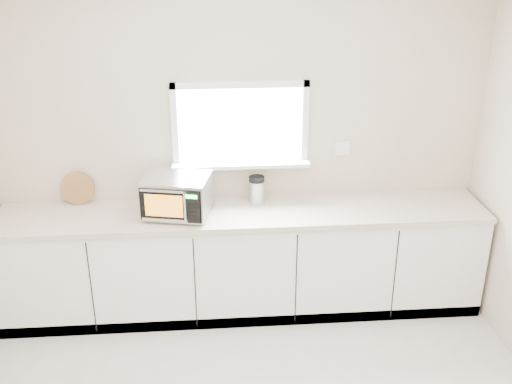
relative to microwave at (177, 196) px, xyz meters
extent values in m
cube|color=beige|center=(0.52, 0.35, 0.26)|extent=(4.00, 0.02, 2.70)
cube|color=white|center=(0.52, 0.33, 0.46)|extent=(1.00, 0.02, 0.60)
cube|color=white|center=(0.52, 0.27, 0.14)|extent=(1.12, 0.16, 0.03)
cube|color=white|center=(0.52, 0.32, 0.79)|extent=(1.10, 0.04, 0.05)
cube|color=white|center=(0.52, 0.32, 0.14)|extent=(1.10, 0.04, 0.05)
cube|color=white|center=(-0.01, 0.32, 0.46)|extent=(0.05, 0.04, 0.70)
cube|color=white|center=(1.04, 0.32, 0.46)|extent=(0.05, 0.04, 0.70)
cube|color=white|center=(1.37, 0.34, 0.23)|extent=(0.12, 0.01, 0.12)
cube|color=white|center=(0.52, 0.05, -0.65)|extent=(3.92, 0.60, 0.88)
cube|color=beige|center=(0.52, 0.04, -0.19)|extent=(3.92, 0.64, 0.04)
cylinder|color=black|center=(-0.23, -0.09, -0.16)|extent=(0.02, 0.02, 0.01)
cylinder|color=black|center=(-0.17, 0.20, -0.16)|extent=(0.02, 0.02, 0.01)
cylinder|color=black|center=(0.17, -0.18, -0.16)|extent=(0.02, 0.02, 0.01)
cylinder|color=black|center=(0.24, 0.11, -0.16)|extent=(0.02, 0.02, 0.01)
cube|color=#B7BABF|center=(0.00, 0.01, 0.00)|extent=(0.56, 0.47, 0.30)
cube|color=black|center=(-0.04, -0.18, 0.00)|extent=(0.47, 0.11, 0.26)
cube|color=orange|center=(-0.09, -0.18, 0.00)|extent=(0.29, 0.07, 0.18)
cylinder|color=silver|center=(0.07, -0.23, 0.00)|extent=(0.02, 0.02, 0.23)
cube|color=black|center=(0.12, -0.22, 0.00)|extent=(0.12, 0.03, 0.26)
cube|color=#19FF33|center=(0.12, -0.23, 0.09)|extent=(0.08, 0.02, 0.03)
cube|color=silver|center=(0.00, 0.01, 0.15)|extent=(0.56, 0.47, 0.01)
cube|color=#4A2C1A|center=(0.12, 0.00, -0.03)|extent=(0.16, 0.24, 0.27)
cube|color=black|center=(0.08, -0.04, 0.07)|extent=(0.03, 0.05, 0.10)
cube|color=black|center=(0.11, -0.05, 0.08)|extent=(0.03, 0.05, 0.10)
cube|color=black|center=(0.14, -0.06, 0.06)|extent=(0.03, 0.05, 0.10)
cube|color=black|center=(0.09, -0.04, 0.10)|extent=(0.03, 0.05, 0.10)
cube|color=black|center=(0.13, -0.05, 0.10)|extent=(0.03, 0.05, 0.10)
cylinder|color=olive|center=(-0.81, 0.29, -0.03)|extent=(0.27, 0.06, 0.27)
cylinder|color=#B7BABF|center=(0.64, 0.20, -0.07)|extent=(0.16, 0.16, 0.19)
cylinder|color=black|center=(0.64, 0.20, 0.04)|extent=(0.15, 0.15, 0.04)
camera|label=1|loc=(0.27, -4.30, 1.87)|focal=42.00mm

